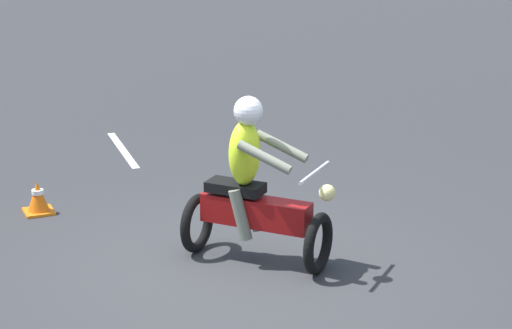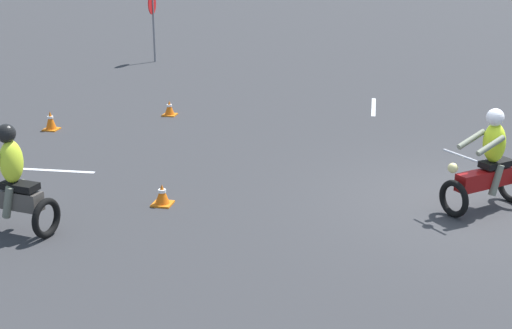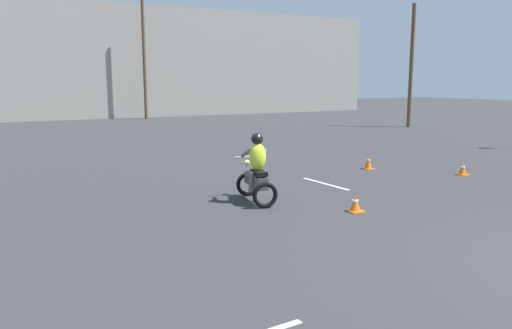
{
  "view_description": "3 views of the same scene",
  "coord_description": "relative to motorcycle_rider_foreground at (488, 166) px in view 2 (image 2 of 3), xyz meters",
  "views": [
    {
      "loc": [
        3.32,
        8.2,
        3.85
      ],
      "look_at": [
        -0.24,
        -0.12,
        1.0
      ],
      "focal_mm": 70.0,
      "sensor_mm": 36.0,
      "label": 1
    },
    {
      "loc": [
        -11.5,
        1.14,
        4.28
      ],
      "look_at": [
        -1.45,
        3.36,
        0.9
      ],
      "focal_mm": 50.0,
      "sensor_mm": 36.0,
      "label": 2
    },
    {
      "loc": [
        -8.16,
        -3.35,
        2.85
      ],
      "look_at": [
        -2.66,
        6.84,
        0.9
      ],
      "focal_mm": 35.0,
      "sensor_mm": 36.0,
      "label": 3
    }
  ],
  "objects": [
    {
      "name": "traffic_cone_mid_left",
      "position": [
        -0.96,
        5.14,
        -0.56
      ],
      "size": [
        0.32,
        0.32,
        0.35
      ],
      "color": "orange",
      "rests_on": "ground"
    },
    {
      "name": "stop_sign",
      "position": [
        11.76,
        9.94,
        0.91
      ],
      "size": [
        0.7,
        0.08,
        2.3
      ],
      "color": "slate",
      "rests_on": "ground"
    },
    {
      "name": "lane_stripe_e",
      "position": [
        6.69,
        2.18,
        -0.72
      ],
      "size": [
        1.96,
        0.21,
        0.01
      ],
      "primitive_type": "cube",
      "rotation": [
        0.0,
        0.0,
        1.63
      ],
      "color": "silver",
      "rests_on": "ground"
    },
    {
      "name": "motorcycle_rider_foreground",
      "position": [
        0.0,
        0.0,
        0.0
      ],
      "size": [
        1.38,
        1.44,
        1.66
      ],
      "rotation": [
        0.0,
        0.0,
        0.73
      ],
      "color": "black",
      "rests_on": "ground"
    },
    {
      "name": "traffic_cone_near_right",
      "position": [
        2.89,
        9.16,
        -0.52
      ],
      "size": [
        0.32,
        0.32,
        0.44
      ],
      "color": "orange",
      "rests_on": "ground"
    },
    {
      "name": "lane_stripe_n",
      "position": [
        0.25,
        7.91,
        -0.72
      ],
      "size": [
        0.22,
        1.96,
        0.01
      ],
      "primitive_type": "cube",
      "rotation": [
        0.0,
        0.0,
        3.2
      ],
      "color": "silver",
      "rests_on": "ground"
    },
    {
      "name": "traffic_cone_mid_center",
      "position": [
        4.73,
        6.98,
        -0.55
      ],
      "size": [
        0.32,
        0.32,
        0.36
      ],
      "color": "orange",
      "rests_on": "ground"
    },
    {
      "name": "motorcycle_rider_background",
      "position": [
        -2.45,
        6.95,
        0.0
      ],
      "size": [
        0.87,
        1.55,
        1.66
      ],
      "rotation": [
        0.0,
        0.0,
        6.11
      ],
      "color": "black",
      "rests_on": "ground"
    },
    {
      "name": "ground_plane",
      "position": [
        0.22,
        0.15,
        -0.73
      ],
      "size": [
        120.0,
        120.0,
        0.0
      ],
      "primitive_type": "plane",
      "color": "#333335"
    }
  ]
}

